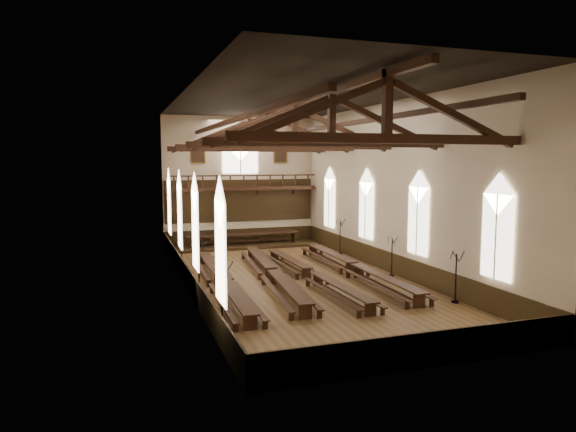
# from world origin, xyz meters

# --- Properties ---
(ground) EXTENTS (26.00, 26.00, 0.00)m
(ground) POSITION_xyz_m (0.00, 0.00, 0.00)
(ground) COLOR brown
(ground) RESTS_ON ground
(room_walls) EXTENTS (26.00, 26.00, 26.00)m
(room_walls) POSITION_xyz_m (0.00, 0.00, 6.46)
(room_walls) COLOR beige
(room_walls) RESTS_ON ground
(wainscot_band) EXTENTS (12.00, 26.00, 1.20)m
(wainscot_band) POSITION_xyz_m (0.00, 0.00, 0.60)
(wainscot_band) COLOR #34240F
(wainscot_band) RESTS_ON ground
(side_windows) EXTENTS (11.85, 19.80, 4.50)m
(side_windows) POSITION_xyz_m (-0.00, -0.00, 3.74)
(side_windows) COLOR white
(side_windows) RESTS_ON room_walls
(end_window) EXTENTS (2.80, 0.12, 3.80)m
(end_window) POSITION_xyz_m (0.00, 12.90, 7.22)
(end_window) COLOR silver
(end_window) RESTS_ON room_walls
(minstrels_gallery) EXTENTS (11.80, 1.24, 3.70)m
(minstrels_gallery) POSITION_xyz_m (0.00, 12.66, 3.91)
(minstrels_gallery) COLOR #351C11
(minstrels_gallery) RESTS_ON room_walls
(portraits) EXTENTS (7.75, 0.09, 1.45)m
(portraits) POSITION_xyz_m (0.00, 12.90, 7.10)
(portraits) COLOR brown
(portraits) RESTS_ON room_walls
(roof_trusses) EXTENTS (11.70, 25.70, 2.80)m
(roof_trusses) POSITION_xyz_m (0.00, -0.00, 8.22)
(roof_trusses) COLOR #351C11
(roof_trusses) RESTS_ON room_walls
(refectory_row_a) EXTENTS (1.66, 14.16, 0.72)m
(refectory_row_a) POSITION_xyz_m (-4.29, -0.87, 0.53)
(refectory_row_a) COLOR #351C11
(refectory_row_a) RESTS_ON ground
(refectory_row_b) EXTENTS (2.12, 14.39, 0.74)m
(refectory_row_b) POSITION_xyz_m (-1.31, -0.18, 0.54)
(refectory_row_b) COLOR #351C11
(refectory_row_b) RESTS_ON ground
(refectory_row_c) EXTENTS (1.50, 13.77, 0.68)m
(refectory_row_c) POSITION_xyz_m (0.67, -0.93, 0.50)
(refectory_row_c) COLOR #351C11
(refectory_row_c) RESTS_ON ground
(refectory_row_d) EXTENTS (1.64, 14.42, 0.75)m
(refectory_row_d) POSITION_xyz_m (3.59, -0.21, 0.55)
(refectory_row_d) COLOR #351C11
(refectory_row_d) RESTS_ON ground
(dais) EXTENTS (11.40, 2.98, 0.20)m
(dais) POSITION_xyz_m (-0.10, 11.40, 0.10)
(dais) COLOR #34240F
(dais) RESTS_ON ground
(high_table) EXTENTS (8.73, 1.14, 0.82)m
(high_table) POSITION_xyz_m (-0.10, 11.40, 0.89)
(high_table) COLOR #351C11
(high_table) RESTS_ON dais
(high_chairs) EXTENTS (6.74, 0.45, 0.93)m
(high_chairs) POSITION_xyz_m (-0.10, 12.24, 0.70)
(high_chairs) COLOR #351C11
(high_chairs) RESTS_ON dais
(candelabrum_left_near) EXTENTS (0.80, 0.83, 2.76)m
(candelabrum_left_near) POSITION_xyz_m (-5.55, -7.34, 0.84)
(candelabrum_left_near) COLOR black
(candelabrum_left_near) RESTS_ON ground
(candelabrum_left_mid) EXTENTS (0.79, 0.78, 2.65)m
(candelabrum_left_mid) POSITION_xyz_m (-5.55, -1.54, 0.81)
(candelabrum_left_mid) COLOR black
(candelabrum_left_mid) RESTS_ON ground
(candelabrum_left_far) EXTENTS (0.68, 0.71, 2.35)m
(candelabrum_left_far) POSITION_xyz_m (-5.55, 5.52, 0.71)
(candelabrum_left_far) COLOR black
(candelabrum_left_far) RESTS_ON ground
(candelabrum_right_near) EXTENTS (0.71, 0.74, 2.45)m
(candelabrum_right_near) POSITION_xyz_m (5.55, -6.84, 0.74)
(candelabrum_right_near) COLOR black
(candelabrum_right_near) RESTS_ON ground
(candelabrum_right_mid) EXTENTS (0.65, 0.70, 2.30)m
(candelabrum_right_mid) POSITION_xyz_m (5.55, -1.01, 0.70)
(candelabrum_right_mid) COLOR black
(candelabrum_right_mid) RESTS_ON ground
(candelabrum_right_far) EXTENTS (0.74, 0.74, 2.50)m
(candelabrum_right_far) POSITION_xyz_m (5.55, 6.17, 0.76)
(candelabrum_right_far) COLOR black
(candelabrum_right_far) RESTS_ON ground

